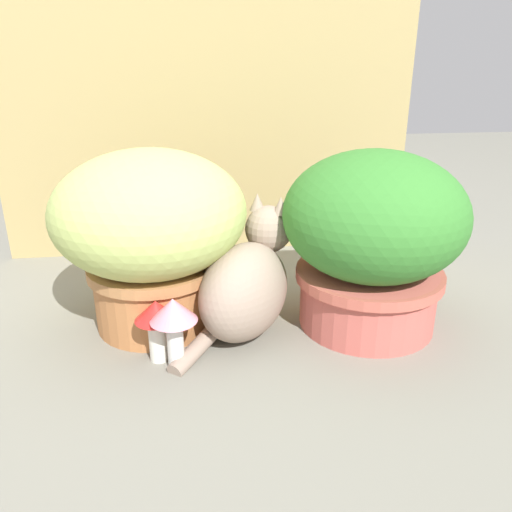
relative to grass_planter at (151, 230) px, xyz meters
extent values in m
plane|color=slate|center=(0.06, -0.09, -0.23)|extent=(6.00, 6.00, 0.00)
cube|color=tan|center=(0.15, 0.49, 0.22)|extent=(1.26, 0.03, 0.91)
cylinder|color=#B3703F|center=(0.00, 0.00, -0.16)|extent=(0.28, 0.28, 0.16)
cylinder|color=#B17646|center=(0.00, 0.00, -0.09)|extent=(0.30, 0.30, 0.02)
ellipsoid|color=#B5C86A|center=(0.00, 0.00, 0.04)|extent=(0.43, 0.43, 0.28)
cylinder|color=#C15B51|center=(0.49, -0.07, -0.16)|extent=(0.31, 0.31, 0.14)
cylinder|color=#BD5A4A|center=(0.49, -0.07, -0.11)|extent=(0.34, 0.34, 0.02)
ellipsoid|color=#357A2D|center=(0.49, -0.07, 0.04)|extent=(0.41, 0.41, 0.29)
ellipsoid|color=gray|center=(0.20, -0.09, -0.12)|extent=(0.29, 0.31, 0.22)
ellipsoid|color=beige|center=(0.26, -0.01, -0.14)|extent=(0.12, 0.12, 0.11)
sphere|color=gray|center=(0.27, 0.00, -0.01)|extent=(0.15, 0.15, 0.11)
cone|color=gray|center=(0.24, 0.02, 0.05)|extent=(0.05, 0.05, 0.04)
cone|color=gray|center=(0.29, -0.02, 0.05)|extent=(0.05, 0.05, 0.04)
cylinder|color=gray|center=(0.10, -0.16, -0.21)|extent=(0.14, 0.17, 0.07)
cylinder|color=silver|center=(0.05, -0.20, -0.18)|extent=(0.03, 0.03, 0.11)
cone|color=pink|center=(0.05, -0.20, -0.10)|extent=(0.10, 0.10, 0.05)
cylinder|color=silver|center=(0.01, -0.17, -0.19)|extent=(0.04, 0.04, 0.09)
cone|color=red|center=(0.01, -0.17, -0.12)|extent=(0.09, 0.09, 0.04)
camera|label=1|loc=(0.10, -1.10, 0.37)|focal=35.65mm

